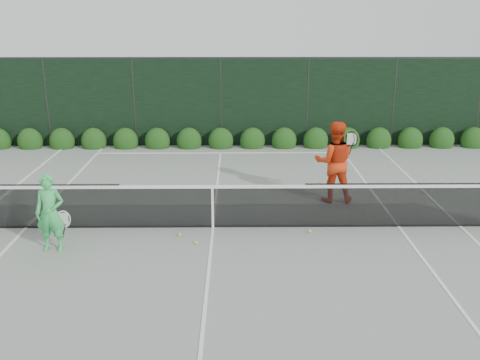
{
  "coord_description": "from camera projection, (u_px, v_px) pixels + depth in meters",
  "views": [
    {
      "loc": [
        0.49,
        -10.92,
        4.59
      ],
      "look_at": [
        0.6,
        0.3,
        1.0
      ],
      "focal_mm": 40.0,
      "sensor_mm": 36.0,
      "label": 1
    }
  ],
  "objects": [
    {
      "name": "ground",
      "position": [
        213.0,
        227.0,
        11.8
      ],
      "size": [
        80.0,
        80.0,
        0.0
      ],
      "primitive_type": "plane",
      "color": "gray",
      "rests_on": "ground"
    },
    {
      "name": "tennis_net",
      "position": [
        211.0,
        205.0,
        11.63
      ],
      "size": [
        12.9,
        0.1,
        1.07
      ],
      "color": "black",
      "rests_on": "ground"
    },
    {
      "name": "player_woman",
      "position": [
        50.0,
        213.0,
        10.46
      ],
      "size": [
        0.64,
        0.39,
        1.57
      ],
      "rotation": [
        0.0,
        0.0,
        -0.02
      ],
      "color": "#38C15C",
      "rests_on": "ground"
    },
    {
      "name": "player_man",
      "position": [
        334.0,
        162.0,
        13.14
      ],
      "size": [
        1.03,
        0.82,
        2.02
      ],
      "rotation": [
        0.0,
        0.0,
        3.08
      ],
      "color": "red",
      "rests_on": "ground"
    },
    {
      "name": "court_lines",
      "position": [
        213.0,
        227.0,
        11.79
      ],
      "size": [
        11.03,
        23.83,
        0.01
      ],
      "color": "white",
      "rests_on": "ground"
    },
    {
      "name": "windscreen_fence",
      "position": [
        205.0,
        206.0,
        8.75
      ],
      "size": [
        32.0,
        21.07,
        3.06
      ],
      "color": "black",
      "rests_on": "ground"
    },
    {
      "name": "hedge_row",
      "position": [
        221.0,
        141.0,
        18.53
      ],
      "size": [
        31.66,
        0.65,
        0.94
      ],
      "color": "#15340E",
      "rests_on": "ground"
    },
    {
      "name": "tennis_balls",
      "position": [
        229.0,
        236.0,
        11.26
      ],
      "size": [
        2.85,
        0.64,
        0.07
      ],
      "color": "#CCE833",
      "rests_on": "ground"
    }
  ]
}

